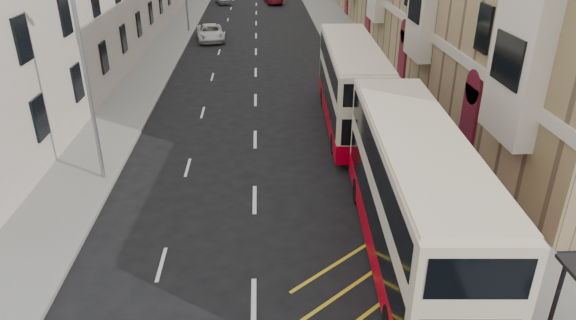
{
  "coord_description": "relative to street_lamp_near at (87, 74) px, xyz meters",
  "views": [
    {
      "loc": [
        0.37,
        -7.67,
        10.28
      ],
      "look_at": [
        1.26,
        8.68,
        2.35
      ],
      "focal_mm": 32.0,
      "sensor_mm": 36.0,
      "label": 1
    }
  ],
  "objects": [
    {
      "name": "pavement_right",
      "position": [
        14.35,
        18.0,
        -4.56
      ],
      "size": [
        4.0,
        120.0,
        0.15
      ],
      "primitive_type": "cube",
      "color": "slate",
      "rests_on": "ground"
    },
    {
      "name": "pavement_left",
      "position": [
        -1.15,
        18.0,
        -4.56
      ],
      "size": [
        3.0,
        120.0,
        0.15
      ],
      "primitive_type": "cube",
      "color": "slate",
      "rests_on": "ground"
    },
    {
      "name": "kerb_right",
      "position": [
        12.35,
        18.0,
        -4.56
      ],
      "size": [
        0.25,
        120.0,
        0.15
      ],
      "primitive_type": "cube",
      "color": "gray",
      "rests_on": "ground"
    },
    {
      "name": "kerb_left",
      "position": [
        0.35,
        18.0,
        -4.56
      ],
      "size": [
        0.25,
        120.0,
        0.15
      ],
      "primitive_type": "cube",
      "color": "gray",
      "rests_on": "ground"
    },
    {
      "name": "road_markings",
      "position": [
        6.35,
        33.0,
        -4.63
      ],
      "size": [
        10.0,
        110.0,
        0.01
      ],
      "primitive_type": null,
      "color": "silver",
      "rests_on": "ground"
    },
    {
      "name": "guard_railing",
      "position": [
        12.6,
        -6.25,
        -3.78
      ],
      "size": [
        0.06,
        6.56,
        1.01
      ],
      "color": "red",
      "rests_on": "pavement_right"
    },
    {
      "name": "street_lamp_near",
      "position": [
        0.0,
        0.0,
        0.0
      ],
      "size": [
        0.93,
        0.18,
        8.0
      ],
      "color": "gray",
      "rests_on": "pavement_left"
    },
    {
      "name": "double_decker_front",
      "position": [
        11.33,
        -6.05,
        -2.36
      ],
      "size": [
        3.2,
        11.35,
        4.48
      ],
      "rotation": [
        0.0,
        0.0,
        -0.06
      ],
      "color": "beige",
      "rests_on": "ground"
    },
    {
      "name": "double_decker_rear",
      "position": [
        11.35,
        5.59,
        -2.42
      ],
      "size": [
        2.98,
        11.02,
        4.36
      ],
      "rotation": [
        0.0,
        0.0,
        -0.04
      ],
      "color": "beige",
      "rests_on": "ground"
    },
    {
      "name": "pedestrian_far",
      "position": [
        13.38,
        -4.22,
        -3.65
      ],
      "size": [
        1.03,
        0.56,
        1.66
      ],
      "primitive_type": "imported",
      "rotation": [
        0.0,
        0.0,
        2.97
      ],
      "color": "black",
      "rests_on": "pavement_right"
    },
    {
      "name": "white_van",
      "position": [
        2.33,
        26.33,
        -3.96
      ],
      "size": [
        2.92,
        5.12,
        1.35
      ],
      "primitive_type": "imported",
      "rotation": [
        0.0,
        0.0,
        0.15
      ],
      "color": "silver",
      "rests_on": "ground"
    }
  ]
}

